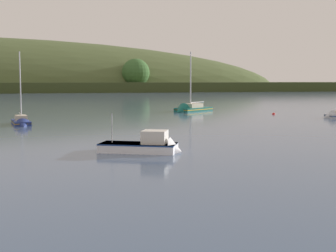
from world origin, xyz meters
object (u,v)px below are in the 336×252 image
object	(u,v)px
sailboat_outer_reach	(190,110)
fishing_boat_moored	(147,148)
mooring_buoy_midchannel	(274,114)
sailboat_far_left	(22,124)

from	to	relation	value
sailboat_outer_reach	fishing_boat_moored	bearing A→B (deg)	34.78
sailboat_outer_reach	mooring_buoy_midchannel	world-z (taller)	sailboat_outer_reach
sailboat_far_left	mooring_buoy_midchannel	bearing A→B (deg)	95.81
sailboat_far_left	sailboat_outer_reach	distance (m)	31.21
sailboat_outer_reach	fishing_boat_moored	distance (m)	44.58
sailboat_outer_reach	fishing_boat_moored	xyz separation A→B (m)	(-19.61, -40.04, 0.07)
sailboat_outer_reach	sailboat_far_left	bearing A→B (deg)	0.99
sailboat_far_left	fishing_boat_moored	size ratio (longest dim) A/B	1.51
fishing_boat_moored	sailboat_far_left	bearing A→B (deg)	137.24
sailboat_far_left	fishing_boat_moored	bearing A→B (deg)	14.29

